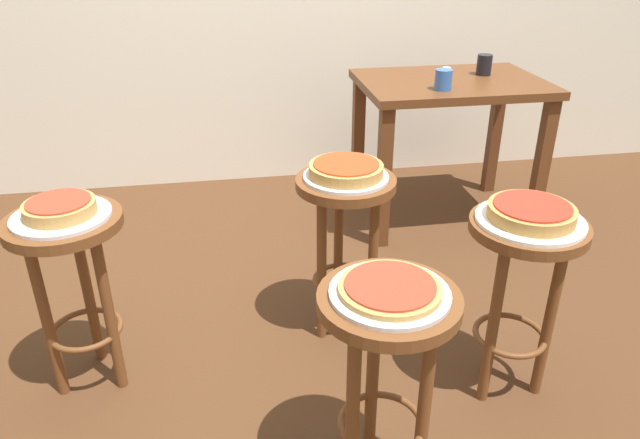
% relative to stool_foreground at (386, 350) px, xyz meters
% --- Properties ---
extents(ground_plane, '(6.00, 6.00, 0.00)m').
position_rel_stool_foreground_xyz_m(ground_plane, '(-0.02, 0.69, -0.46)').
color(ground_plane, '#4C2D19').
extents(stool_foreground, '(0.36, 0.36, 0.63)m').
position_rel_stool_foreground_xyz_m(stool_foreground, '(0.00, 0.00, 0.00)').
color(stool_foreground, brown).
rests_on(stool_foreground, ground_plane).
extents(serving_plate_foreground, '(0.30, 0.30, 0.01)m').
position_rel_stool_foreground_xyz_m(serving_plate_foreground, '(0.00, 0.00, 0.17)').
color(serving_plate_foreground, silver).
rests_on(serving_plate_foreground, stool_foreground).
extents(pizza_foreground, '(0.25, 0.25, 0.02)m').
position_rel_stool_foreground_xyz_m(pizza_foreground, '(0.00, -0.00, 0.19)').
color(pizza_foreground, tan).
rests_on(pizza_foreground, serving_plate_foreground).
extents(stool_middle, '(0.36, 0.36, 0.63)m').
position_rel_stool_foreground_xyz_m(stool_middle, '(0.52, 0.31, 0.00)').
color(stool_middle, brown).
rests_on(stool_middle, ground_plane).
extents(serving_plate_middle, '(0.32, 0.32, 0.01)m').
position_rel_stool_foreground_xyz_m(serving_plate_middle, '(0.52, 0.31, 0.17)').
color(serving_plate_middle, white).
rests_on(serving_plate_middle, stool_middle).
extents(pizza_middle, '(0.26, 0.26, 0.05)m').
position_rel_stool_foreground_xyz_m(pizza_middle, '(0.52, 0.31, 0.20)').
color(pizza_middle, '#B78442').
rests_on(pizza_middle, serving_plate_middle).
extents(stool_leftside, '(0.36, 0.36, 0.63)m').
position_rel_stool_foreground_xyz_m(stool_leftside, '(-0.87, 0.58, 0.00)').
color(stool_leftside, brown).
rests_on(stool_leftside, ground_plane).
extents(serving_plate_leftside, '(0.30, 0.30, 0.01)m').
position_rel_stool_foreground_xyz_m(serving_plate_leftside, '(-0.87, 0.58, 0.17)').
color(serving_plate_leftside, silver).
rests_on(serving_plate_leftside, stool_leftside).
extents(pizza_leftside, '(0.21, 0.21, 0.05)m').
position_rel_stool_foreground_xyz_m(pizza_leftside, '(-0.87, 0.58, 0.20)').
color(pizza_leftside, tan).
rests_on(pizza_leftside, serving_plate_leftside).
extents(stool_rear, '(0.36, 0.36, 0.63)m').
position_rel_stool_foreground_xyz_m(stool_rear, '(0.05, 0.73, 0.00)').
color(stool_rear, brown).
rests_on(stool_rear, ground_plane).
extents(serving_plate_rear, '(0.30, 0.30, 0.01)m').
position_rel_stool_foreground_xyz_m(serving_plate_rear, '(0.05, 0.73, 0.17)').
color(serving_plate_rear, silver).
rests_on(serving_plate_rear, stool_rear).
extents(pizza_rear, '(0.26, 0.26, 0.05)m').
position_rel_stool_foreground_xyz_m(pizza_rear, '(0.05, 0.73, 0.20)').
color(pizza_rear, tan).
rests_on(pizza_rear, serving_plate_rear).
extents(dining_table, '(0.90, 0.64, 0.74)m').
position_rel_stool_foreground_xyz_m(dining_table, '(0.77, 1.61, 0.14)').
color(dining_table, '#5B3319').
rests_on(dining_table, ground_plane).
extents(cup_near_edge, '(0.08, 0.08, 0.09)m').
position_rel_stool_foreground_xyz_m(cup_near_edge, '(0.65, 1.43, 0.32)').
color(cup_near_edge, '#3360B2').
rests_on(cup_near_edge, dining_table).
extents(cup_far_edge, '(0.07, 0.07, 0.10)m').
position_rel_stool_foreground_xyz_m(cup_far_edge, '(0.96, 1.68, 0.33)').
color(cup_far_edge, black).
rests_on(cup_far_edge, dining_table).
extents(condiment_shaker, '(0.04, 0.04, 0.08)m').
position_rel_stool_foreground_xyz_m(condiment_shaker, '(0.71, 1.55, 0.31)').
color(condiment_shaker, white).
rests_on(condiment_shaker, dining_table).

